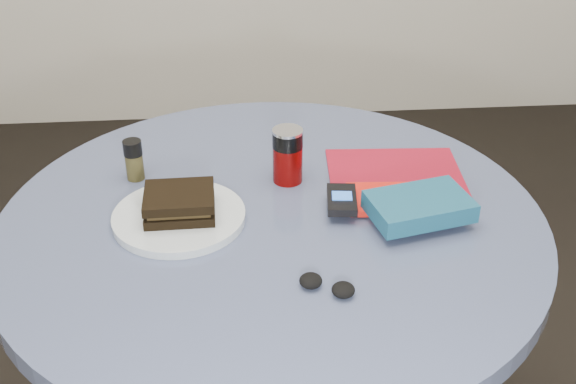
{
  "coord_description": "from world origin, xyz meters",
  "views": [
    {
      "loc": [
        -0.06,
        -1.1,
        1.48
      ],
      "look_at": [
        0.03,
        0.0,
        0.8
      ],
      "focal_mm": 45.0,
      "sensor_mm": 36.0,
      "label": 1
    }
  ],
  "objects": [
    {
      "name": "table",
      "position": [
        0.0,
        0.0,
        0.59
      ],
      "size": [
        1.0,
        1.0,
        0.75
      ],
      "color": "black",
      "rests_on": "ground"
    },
    {
      "name": "plate",
      "position": [
        -0.17,
        -0.0,
        0.76
      ],
      "size": [
        0.29,
        0.29,
        0.02
      ],
      "primitive_type": "cylinder",
      "rotation": [
        0.0,
        0.0,
        -0.26
      ],
      "color": "silver",
      "rests_on": "table"
    },
    {
      "name": "sandwich",
      "position": [
        -0.16,
        -0.0,
        0.79
      ],
      "size": [
        0.13,
        0.11,
        0.04
      ],
      "color": "black",
      "rests_on": "plate"
    },
    {
      "name": "soda_can",
      "position": [
        0.04,
        0.13,
        0.81
      ],
      "size": [
        0.06,
        0.06,
        0.11
      ],
      "color": "#5F0504",
      "rests_on": "table"
    },
    {
      "name": "pepper_grinder",
      "position": [
        -0.26,
        0.16,
        0.79
      ],
      "size": [
        0.04,
        0.04,
        0.08
      ],
      "color": "#3D381A",
      "rests_on": "table"
    },
    {
      "name": "magazine",
      "position": [
        0.26,
        0.13,
        0.75
      ],
      "size": [
        0.27,
        0.21,
        0.0
      ],
      "primitive_type": "cube",
      "rotation": [
        0.0,
        0.0,
        -0.05
      ],
      "color": "maroon",
      "rests_on": "table"
    },
    {
      "name": "red_book",
      "position": [
        0.22,
        0.02,
        0.76
      ],
      "size": [
        0.16,
        0.11,
        0.01
      ],
      "primitive_type": "cube",
      "rotation": [
        0.0,
        0.0,
        -0.06
      ],
      "color": "red",
      "rests_on": "magazine"
    },
    {
      "name": "novel",
      "position": [
        0.26,
        -0.04,
        0.78
      ],
      "size": [
        0.2,
        0.15,
        0.03
      ],
      "primitive_type": "cube",
      "rotation": [
        0.0,
        0.0,
        0.24
      ],
      "color": "navy",
      "rests_on": "red_book"
    },
    {
      "name": "mp3_player",
      "position": [
        0.13,
        0.01,
        0.78
      ],
      "size": [
        0.06,
        0.1,
        0.02
      ],
      "color": "black",
      "rests_on": "red_book"
    },
    {
      "name": "headphones",
      "position": [
        0.07,
        -0.22,
        0.76
      ],
      "size": [
        0.1,
        0.08,
        0.02
      ],
      "color": "black",
      "rests_on": "table"
    }
  ]
}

